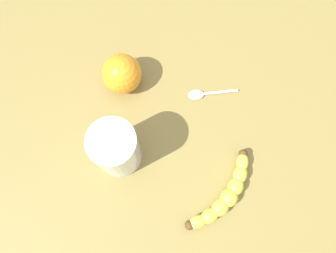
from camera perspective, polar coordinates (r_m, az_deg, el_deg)
The scene contains 5 objects.
wooden_tabletop at distance 72.13cm, azimuth 2.20°, elevation -3.80°, with size 120.00×120.00×3.00cm, color olive.
banana at distance 68.28cm, azimuth 9.80°, elevation -11.48°, with size 16.99×12.31×3.46cm.
smoothie_glass at distance 65.18cm, azimuth -8.83°, elevation -3.91°, with size 9.11×9.11×12.90cm.
orange_fruit at distance 72.19cm, azimuth -7.91°, elevation 8.91°, with size 8.54×8.54×8.54cm, color orange.
teaspoon at distance 74.13cm, azimuth 5.34°, elevation 5.49°, with size 3.57×11.27×0.80cm.
Camera 1 is at (16.07, -1.45, 71.80)cm, focal length 35.62 mm.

